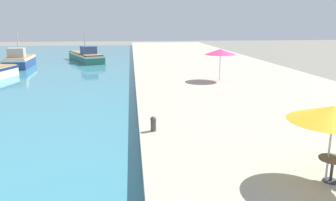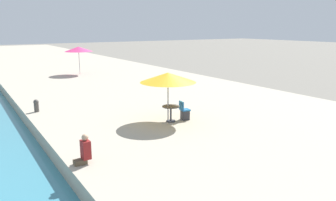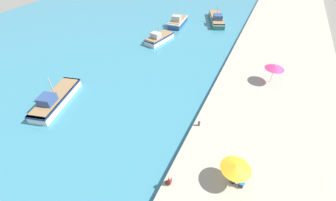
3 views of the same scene
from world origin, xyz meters
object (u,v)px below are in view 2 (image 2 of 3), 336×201
at_px(cafe_chair_left, 185,113).
at_px(person_at_quay, 84,151).
at_px(cafe_umbrella_white, 79,49).
at_px(mooring_bollard, 36,105).
at_px(cafe_umbrella_pink, 168,77).
at_px(cafe_table, 171,110).

bearing_deg(cafe_chair_left, person_at_quay, -59.49).
height_order(cafe_umbrella_white, mooring_bollard, cafe_umbrella_white).
bearing_deg(cafe_umbrella_pink, cafe_table, -39.02).
distance_m(cafe_table, mooring_bollard, 7.18).
xyz_separation_m(cafe_table, cafe_chair_left, (0.72, -0.10, -0.21)).
height_order(cafe_chair_left, person_at_quay, person_at_quay).
xyz_separation_m(person_at_quay, mooring_bollard, (0.05, 7.74, -0.08)).
distance_m(cafe_umbrella_pink, mooring_bollard, 7.25).
relative_size(cafe_umbrella_pink, person_at_quay, 2.60).
height_order(cafe_umbrella_pink, cafe_umbrella_white, cafe_umbrella_white).
bearing_deg(cafe_chair_left, cafe_umbrella_white, -174.50).
height_order(cafe_chair_left, mooring_bollard, cafe_chair_left).
distance_m(cafe_umbrella_pink, person_at_quay, 5.73).
height_order(cafe_umbrella_white, cafe_chair_left, cafe_umbrella_white).
bearing_deg(cafe_umbrella_white, cafe_table, -94.41).
height_order(cafe_umbrella_pink, cafe_table, cafe_umbrella_pink).
bearing_deg(person_at_quay, cafe_umbrella_pink, 28.00).
relative_size(cafe_umbrella_white, cafe_table, 3.16).
bearing_deg(cafe_table, cafe_umbrella_white, 85.59).
distance_m(cafe_chair_left, mooring_bollard, 7.75).
bearing_deg(mooring_bollard, cafe_umbrella_white, 62.97).
bearing_deg(cafe_umbrella_white, cafe_chair_left, -92.06).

